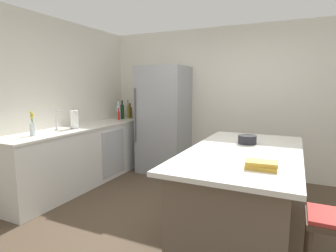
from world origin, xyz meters
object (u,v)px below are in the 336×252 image
Objects in this scene: bar_stool at (333,232)px; paper_towel_roll at (74,120)px; hot_sauce_bottle at (119,115)px; cookbook_stack at (261,165)px; flower_vase at (33,127)px; whiskey_bottle at (130,112)px; kitchen_island at (242,192)px; refrigerator at (164,120)px; olive_oil_bottle at (128,111)px; soda_bottle at (119,112)px; wine_bottle at (122,111)px; mixing_bowl at (247,139)px; sink_faucet at (57,120)px.

bar_stool is 2.13× the size of paper_towel_roll.
cookbook_stack is at bearing -36.01° from hot_sauce_bottle.
flower_vase is 2.25m from whiskey_bottle.
refrigerator is (-1.73, 1.66, 0.50)m from kitchen_island.
olive_oil_bottle is at bearing 88.78° from flower_vase.
flower_vase is at bearing -88.86° from soda_bottle.
refrigerator is at bearing 1.31° from wine_bottle.
bar_stool is 3.20× the size of mixing_bowl.
soda_bottle reaches higher than flower_vase.
kitchen_island reaches higher than bar_stool.
whiskey_bottle is at bearing 87.76° from sink_faucet.
wine_bottle reaches higher than kitchen_island.
hot_sauce_bottle is (0.05, -0.08, -0.06)m from soda_bottle.
sink_faucet is 0.83× the size of wine_bottle.
kitchen_island is 3.16m from wine_bottle.
refrigerator is 6.42× the size of sink_faucet.
sink_faucet is at bearing 96.47° from flower_vase.
soda_bottle is (-0.04, 1.95, 0.04)m from flower_vase.
hot_sauce_bottle reaches higher than bar_stool.
refrigerator is at bearing 8.15° from soda_bottle.
sink_faucet is 1.17× the size of cookbook_stack.
bar_stool is 2.96× the size of hot_sauce_bottle.
whiskey_bottle is (-3.33, 2.52, 0.51)m from bar_stool.
wine_bottle reaches higher than olive_oil_bottle.
olive_oil_bottle is at bearing 175.37° from refrigerator.
sink_faucet reaches higher than mixing_bowl.
olive_oil_bottle is 0.99× the size of wine_bottle.
sink_faucet is 0.80× the size of soda_bottle.
sink_faucet is at bearing -93.25° from olive_oil_bottle.
kitchen_island is 7.28× the size of whiskey_bottle.
wine_bottle is 1.41× the size of cookbook_stack.
refrigerator reaches higher than olive_oil_bottle.
paper_towel_roll is 1.17m from hot_sauce_bottle.
sink_faucet is 1.70m from olive_oil_bottle.
whiskey_bottle is 0.11m from olive_oil_bottle.
olive_oil_bottle is (-0.82, 0.07, 0.12)m from refrigerator.
whiskey_bottle is 0.82× the size of olive_oil_bottle.
flower_vase is 1.41× the size of hot_sauce_bottle.
soda_bottle is 3.59m from cookbook_stack.
bar_stool is 2.10× the size of flower_vase.
kitchen_island is 3.12m from soda_bottle.
bar_stool is 4.21m from whiskey_bottle.
soda_bottle is at bearing 91.14° from flower_vase.
hot_sauce_bottle is at bearing 150.75° from kitchen_island.
wine_bottle is at bearing 102.47° from hot_sauce_bottle.
paper_towel_roll is at bearing -90.27° from olive_oil_bottle.
whiskey_bottle is at bearing 139.15° from cookbook_stack.
refrigerator reaches higher than wine_bottle.
wine_bottle is 0.97× the size of soda_bottle.
hot_sauce_bottle is (0.04, -0.19, -0.06)m from wine_bottle.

